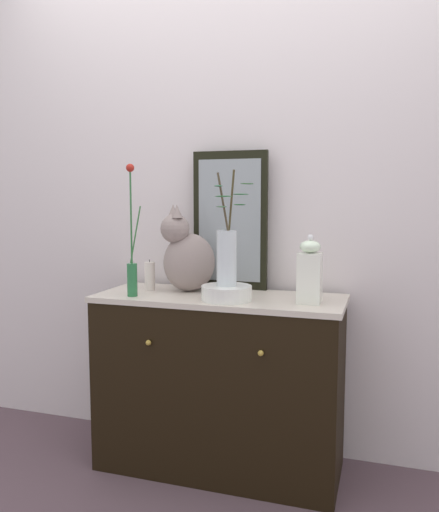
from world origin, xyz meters
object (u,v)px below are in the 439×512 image
object	(u,v)px
vase_slim_green	(132,262)
bowl_porcelain	(227,293)
candle_pillar	(150,276)
mirror_leaning	(230,221)
vase_glass_clear	(227,254)
cat_sitting	(187,256)
jar_lidded_porcelain	(310,273)
sideboard	(219,382)

from	to	relation	value
vase_slim_green	bowl_porcelain	xyz separation A→B (m)	(0.43, 0.04, -0.12)
vase_slim_green	candle_pillar	bearing A→B (deg)	87.96
bowl_porcelain	vase_slim_green	bearing A→B (deg)	-174.87
vase_slim_green	candle_pillar	xyz separation A→B (m)	(0.01, 0.17, -0.09)
mirror_leaning	vase_glass_clear	world-z (taller)	mirror_leaning
mirror_leaning	cat_sitting	bearing A→B (deg)	-140.45
mirror_leaning	candle_pillar	distance (m)	0.47
cat_sitting	mirror_leaning	bearing A→B (deg)	39.55
candle_pillar	vase_glass_clear	bearing A→B (deg)	-16.87
candle_pillar	vase_slim_green	bearing A→B (deg)	-92.04
vase_slim_green	vase_glass_clear	bearing A→B (deg)	5.03
jar_lidded_porcelain	candle_pillar	bearing A→B (deg)	174.14
vase_slim_green	vase_glass_clear	size ratio (longest dim) A/B	1.20
bowl_porcelain	jar_lidded_porcelain	xyz separation A→B (m)	(0.35, 0.05, 0.10)
cat_sitting	bowl_porcelain	world-z (taller)	cat_sitting
vase_slim_green	bowl_porcelain	size ratio (longest dim) A/B	2.70
jar_lidded_porcelain	candle_pillar	world-z (taller)	jar_lidded_porcelain
cat_sitting	bowl_porcelain	xyz separation A→B (m)	(0.24, -0.15, -0.14)
jar_lidded_porcelain	vase_slim_green	bearing A→B (deg)	-173.55
vase_glass_clear	jar_lidded_porcelain	distance (m)	0.36
vase_glass_clear	candle_pillar	bearing A→B (deg)	163.13
cat_sitting	candle_pillar	xyz separation A→B (m)	(-0.18, -0.03, -0.10)
bowl_porcelain	cat_sitting	bearing A→B (deg)	147.51
mirror_leaning	vase_slim_green	bearing A→B (deg)	-137.19
cat_sitting	jar_lidded_porcelain	world-z (taller)	cat_sitting
sideboard	jar_lidded_porcelain	bearing A→B (deg)	-6.12
vase_slim_green	jar_lidded_porcelain	bearing A→B (deg)	6.45
sideboard	candle_pillar	distance (m)	0.60
vase_glass_clear	bowl_porcelain	bearing A→B (deg)	156.32
mirror_leaning	jar_lidded_porcelain	world-z (taller)	mirror_leaning
cat_sitting	sideboard	bearing A→B (deg)	-18.61
sideboard	cat_sitting	size ratio (longest dim) A/B	2.73
candle_pillar	sideboard	bearing A→B (deg)	-5.55
sideboard	candle_pillar	xyz separation A→B (m)	(-0.36, 0.04, 0.47)
vase_glass_clear	cat_sitting	bearing A→B (deg)	147.56
vase_slim_green	mirror_leaning	bearing A→B (deg)	42.81
sideboard	vase_glass_clear	size ratio (longest dim) A/B	2.27
mirror_leaning	cat_sitting	xyz separation A→B (m)	(-0.17, -0.14, -0.16)
bowl_porcelain	candle_pillar	distance (m)	0.44
cat_sitting	jar_lidded_porcelain	size ratio (longest dim) A/B	1.42
sideboard	cat_sitting	bearing A→B (deg)	161.39
bowl_porcelain	mirror_leaning	bearing A→B (deg)	104.04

